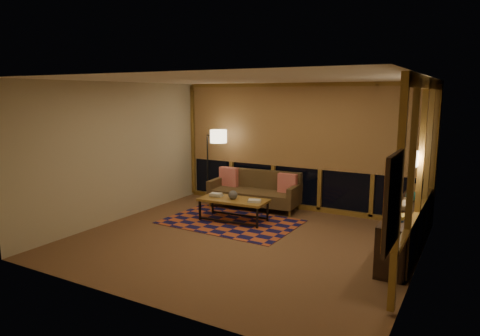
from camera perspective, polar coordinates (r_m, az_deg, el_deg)
The scene contains 21 objects.
floor at distance 7.37m, azimuth 0.13°, elevation -9.72°, with size 5.50×5.00×0.01m, color brown.
ceiling at distance 6.95m, azimuth 0.14°, elevation 11.76°, with size 5.50×5.00×0.01m, color white.
walls at distance 7.03m, azimuth 0.13°, elevation 0.70°, with size 5.51×5.01×2.70m.
window_wall_back at distance 9.21m, azimuth 7.57°, elevation 2.79°, with size 5.30×0.16×2.60m, color olive, non-canonical shape.
window_wall_right at distance 6.79m, azimuth 22.93°, elevation -0.42°, with size 0.16×3.70×2.60m, color olive, non-canonical shape.
wall_art at distance 4.38m, azimuth 19.60°, elevation -4.18°, with size 0.06×0.74×0.94m, color red, non-canonical shape.
wall_sconce at distance 6.62m, azimuth 22.38°, elevation 1.12°, with size 0.12×0.18×0.22m, color beige, non-canonical shape.
sofa at distance 9.32m, azimuth 1.89°, elevation -3.00°, with size 1.94×0.79×0.79m, color #453622, non-canonical shape.
pillow_left at distance 9.74m, azimuth -1.49°, elevation -1.09°, with size 0.45×0.15×0.45m, color red, non-canonical shape.
pillow_right at distance 9.12m, azimuth 6.34°, elevation -2.03°, with size 0.41×0.14×0.41m, color red, non-canonical shape.
area_rug at distance 8.41m, azimuth -1.26°, elevation -7.19°, with size 2.53×1.68×0.01m, color #AE4D28.
coffee_table at distance 8.42m, azimuth -0.86°, elevation -5.62°, with size 1.34×0.61×0.45m, color olive, non-canonical shape.
book_stack_a at distance 8.57m, azimuth -3.19°, elevation -3.58°, with size 0.24×0.19×0.07m, color silver, non-canonical shape.
book_stack_b at distance 8.14m, azimuth 1.99°, elevation -4.36°, with size 0.26×0.20×0.05m, color silver, non-canonical shape.
ceramic_pot at distance 8.32m, azimuth -0.95°, elevation -3.58°, with size 0.18×0.18×0.18m, color black.
floor_lamp at distance 9.88m, azimuth -4.34°, elevation 0.37°, with size 0.57×0.37×1.70m, color black, non-canonical shape.
bookshelf at distance 7.42m, azimuth 21.33°, elevation -7.34°, with size 0.40×2.90×0.73m, color #302019, non-canonical shape.
basket at distance 8.21m, azimuth 22.33°, elevation -2.59°, with size 0.21×0.21×0.16m, color olive.
teal_bowl at distance 7.59m, azimuth 21.86°, elevation -3.47°, with size 0.18×0.18×0.18m, color #228275.
vase at distance 6.91m, azimuth 21.08°, elevation -4.53°, with size 0.20×0.20×0.21m, color tan.
shelf_book_stack at distance 6.44m, azimuth 20.36°, elevation -6.13°, with size 0.18×0.26×0.08m, color silver, non-canonical shape.
Camera 1 is at (3.40, -6.06, 2.47)m, focal length 32.00 mm.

